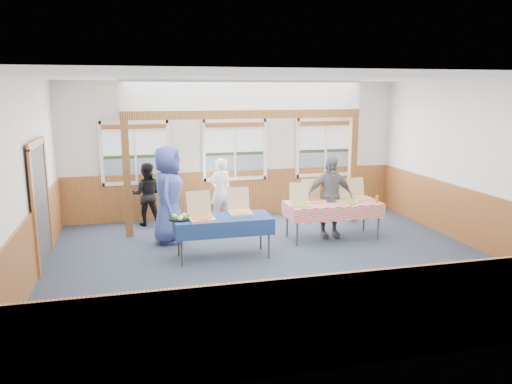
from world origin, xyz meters
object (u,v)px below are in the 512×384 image
at_px(man_blue, 168,195).
at_px(person_grey, 330,197).
at_px(woman_black, 147,194).
at_px(table_right, 333,205).
at_px(woman_white, 220,191).
at_px(table_left, 223,220).

distance_m(man_blue, person_grey, 3.26).
bearing_deg(person_grey, woman_black, 156.17).
height_order(table_right, man_blue, man_blue).
height_order(woman_white, man_blue, man_blue).
distance_m(woman_white, man_blue, 1.77).
xyz_separation_m(table_left, man_blue, (-0.87, 1.17, 0.27)).
height_order(table_right, woman_black, woman_black).
bearing_deg(woman_white, table_left, 64.66).
relative_size(woman_white, person_grey, 0.88).
xyz_separation_m(table_left, person_grey, (2.36, 0.76, 0.15)).
bearing_deg(man_blue, person_grey, -84.37).
distance_m(table_left, man_blue, 1.49).
bearing_deg(woman_black, table_right, 160.01).
height_order(table_left, table_right, same).
bearing_deg(table_right, woman_black, 153.46).
distance_m(woman_white, woman_black, 1.65).
bearing_deg(woman_black, table_left, 124.16).
bearing_deg(woman_white, person_grey, 123.92).
bearing_deg(woman_black, woman_white, -178.56).
xyz_separation_m(woman_white, woman_black, (-1.63, 0.20, -0.04)).
height_order(woman_black, man_blue, man_blue).
bearing_deg(woman_black, man_blue, 113.43).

